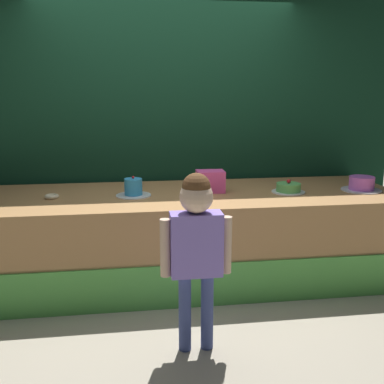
{
  "coord_description": "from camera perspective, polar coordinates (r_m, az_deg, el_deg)",
  "views": [
    {
      "loc": [
        -0.37,
        -3.26,
        1.67
      ],
      "look_at": [
        0.14,
        0.35,
        0.85
      ],
      "focal_mm": 42.31,
      "sensor_mm": 36.0,
      "label": 1
    }
  ],
  "objects": [
    {
      "name": "child_figure",
      "position": [
        2.84,
        0.53,
        -5.9
      ],
      "size": [
        0.46,
        0.21,
        1.18
      ],
      "color": "#3F4C8C",
      "rests_on": "ground_plane"
    },
    {
      "name": "ground_plane",
      "position": [
        3.68,
        -1.41,
        -14.3
      ],
      "size": [
        12.0,
        12.0,
        0.0
      ],
      "primitive_type": "plane",
      "color": "#ADA38E"
    },
    {
      "name": "cake_far_right",
      "position": [
        4.34,
        20.59,
        0.92
      ],
      "size": [
        0.35,
        0.35,
        0.13
      ],
      "color": "silver",
      "rests_on": "stage_platform"
    },
    {
      "name": "cake_center_left",
      "position": [
        3.89,
        -7.4,
        0.43
      ],
      "size": [
        0.3,
        0.3,
        0.17
      ],
      "color": "white",
      "rests_on": "stage_platform"
    },
    {
      "name": "stage_platform",
      "position": [
        4.06,
        -2.4,
        -5.65
      ],
      "size": [
        4.0,
        1.19,
        0.79
      ],
      "color": "#B27F4C",
      "rests_on": "ground_plane"
    },
    {
      "name": "curtain_backdrop",
      "position": [
        4.55,
        -3.43,
        10.99
      ],
      "size": [
        4.74,
        0.08,
        3.07
      ],
      "primitive_type": "cube",
      "color": "#113823",
      "rests_on": "ground_plane"
    },
    {
      "name": "donut",
      "position": [
        3.95,
        -17.28,
        -0.54
      ],
      "size": [
        0.12,
        0.12,
        0.03
      ],
      "primitive_type": "torus",
      "color": "beige",
      "rests_on": "stage_platform"
    },
    {
      "name": "pink_box",
      "position": [
        4.01,
        2.32,
        1.36
      ],
      "size": [
        0.25,
        0.18,
        0.19
      ],
      "primitive_type": "cube",
      "rotation": [
        0.0,
        0.0,
        -0.02
      ],
      "color": "#EF50A4",
      "rests_on": "stage_platform"
    },
    {
      "name": "cake_center_right",
      "position": [
        4.08,
        12.06,
        0.48
      ],
      "size": [
        0.29,
        0.29,
        0.12
      ],
      "color": "white",
      "rests_on": "stage_platform"
    }
  ]
}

